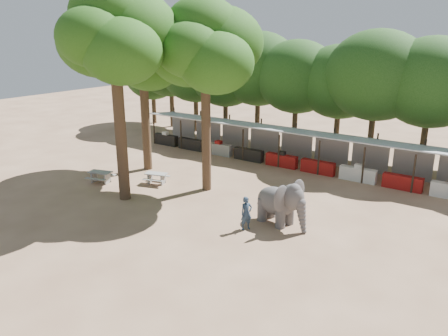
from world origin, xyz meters
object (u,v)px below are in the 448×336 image
Objects in this scene: yard_tree_left at (142,50)px; picnic_table_far at (156,177)px; yard_tree_back at (205,47)px; elephant at (282,202)px; yard_tree_center at (114,35)px; handler at (246,213)px; picnic_table_near at (101,175)px.

picnic_table_far is (2.84, -2.19, -7.74)m from yard_tree_left.
yard_tree_back is (6.00, -1.00, 0.34)m from yard_tree_left.
picnic_table_far is (-9.50, 0.96, -0.73)m from elephant.
yard_tree_center is 1.06× the size of yard_tree_back.
handler is at bearing -22.65° from yard_tree_left.
picnic_table_near is 1.06× the size of picnic_table_far.
elephant is 1.92m from handler.
yard_tree_back is at bearing 82.42° from handler.
yard_tree_center is 6.63× the size of picnic_table_near.
yard_tree_back is 10.66m from picnic_table_near.
yard_tree_back is at bearing 3.47° from picnic_table_far.
picnic_table_near is at bearing -153.48° from yard_tree_back.
handler is at bearing -18.71° from picnic_table_near.
yard_tree_center is at bearing 119.96° from handler.
handler is at bearing -114.54° from elephant.
picnic_table_far is (-8.36, 2.48, -0.39)m from handler.
handler is (11.20, -4.67, -7.35)m from yard_tree_left.
yard_tree_center is 12.44m from elephant.
yard_tree_center is 11.71m from handler.
yard_tree_left reaches higher than picnic_table_far.
handler reaches higher than picnic_table_near.
yard_tree_left is at bearing 95.02° from handler.
picnic_table_near is at bearing 114.92° from handler.
yard_tree_center is 5.04m from yard_tree_back.
yard_tree_back is at bearing 173.47° from elephant.
picnic_table_near is (-6.26, -3.12, -8.05)m from yard_tree_back.
handler is 11.47m from picnic_table_near.
yard_tree_left reaches higher than picnic_table_near.
yard_tree_center is 7.07× the size of handler.
picnic_table_near is (-0.26, -4.12, -7.71)m from yard_tree_left.
elephant is 1.86× the size of picnic_table_far.
yard_tree_center is 9.19m from picnic_table_far.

